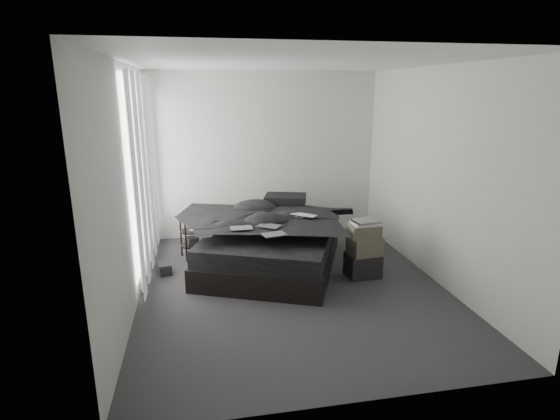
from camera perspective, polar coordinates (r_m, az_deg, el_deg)
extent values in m
cube|color=#353537|center=(5.41, 1.60, -9.92)|extent=(3.60, 4.20, 0.01)
cube|color=white|center=(4.90, 1.84, 18.75)|extent=(3.60, 4.20, 0.01)
cube|color=silver|center=(7.03, -1.99, 7.11)|extent=(3.60, 0.01, 2.60)
cube|color=silver|center=(3.05, 10.21, -4.28)|extent=(3.60, 0.01, 2.60)
cube|color=silver|center=(4.94, -19.17, 2.70)|extent=(0.01, 4.20, 2.60)
cube|color=silver|center=(5.65, 19.88, 4.16)|extent=(0.01, 4.20, 2.60)
cube|color=white|center=(5.80, -17.81, 5.11)|extent=(0.02, 2.00, 2.30)
cube|color=white|center=(5.81, -17.27, 4.46)|extent=(0.06, 2.12, 2.48)
cube|color=black|center=(5.97, -1.00, -5.89)|extent=(2.30, 2.59, 0.29)
cube|color=black|center=(5.88, -1.01, -3.54)|extent=(2.22, 2.50, 0.23)
imported|color=black|center=(5.76, -1.14, -1.47)|extent=(2.15, 2.28, 0.25)
cube|color=black|center=(6.61, 0.12, 0.30)|extent=(0.76, 0.65, 0.14)
cube|color=black|center=(6.54, 0.71, 1.40)|extent=(0.69, 0.57, 0.13)
imported|color=silver|center=(5.75, 2.91, -0.09)|extent=(0.40, 0.39, 0.03)
cube|color=black|center=(5.31, -5.11, -1.56)|extent=(0.27, 0.18, 0.01)
cube|color=black|center=(5.37, -1.46, -1.23)|extent=(0.32, 0.30, 0.01)
cube|color=black|center=(5.06, -0.78, -2.23)|extent=(0.30, 0.23, 0.01)
cylinder|color=black|center=(6.31, -11.42, -3.49)|extent=(0.41, 0.41, 0.61)
cube|color=white|center=(6.21, -11.47, -0.80)|extent=(0.29, 0.26, 0.01)
cube|color=black|center=(5.92, -14.83, -7.34)|extent=(0.20, 0.25, 0.15)
cube|color=black|center=(5.73, 10.76, -7.06)|extent=(0.42, 0.34, 0.30)
cube|color=#575344|center=(5.63, 11.02, -4.57)|extent=(0.42, 0.35, 0.23)
cube|color=#575344|center=(5.57, 10.91, -2.66)|extent=(0.37, 0.29, 0.16)
cube|color=silver|center=(5.54, 11.05, -1.71)|extent=(0.32, 0.26, 0.03)
cube|color=silver|center=(5.53, 11.19, -1.43)|extent=(0.34, 0.28, 0.03)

